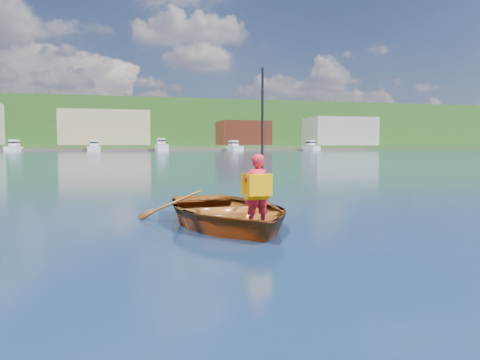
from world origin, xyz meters
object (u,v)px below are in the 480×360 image
child_paddler (257,189)px  dock (145,150)px  marina_yachts (94,147)px  rowboat (226,211)px

child_paddler → dock: bearing=87.5°
child_paddler → marina_yachts: marina_yachts is taller
dock → marina_yachts: 16.28m
dock → rowboat: bearing=-92.6°
child_paddler → dock: size_ratio=0.01×
child_paddler → marina_yachts: bearing=93.6°
marina_yachts → dock: bearing=16.7°
rowboat → dock: 147.48m
rowboat → child_paddler: (0.24, -0.88, 0.43)m
dock → marina_yachts: (-15.57, -4.68, 0.93)m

